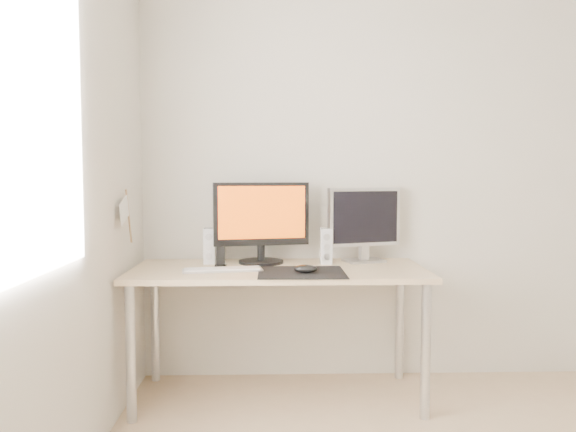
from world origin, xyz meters
name	(u,v)px	position (x,y,z in m)	size (l,w,h in m)	color
wall_back	(430,173)	(0.00, 1.75, 1.25)	(3.50, 3.50, 0.00)	silver
wall_left	(3,169)	(-1.75, 0.00, 1.25)	(3.50, 3.50, 0.00)	silver
window_pane	(4,83)	(-1.74, 0.00, 1.50)	(1.30, 1.30, 0.00)	white
mousepad	(301,272)	(-0.81, 1.22, 0.73)	(0.45, 0.40, 0.00)	black
mouse	(306,269)	(-0.79, 1.19, 0.75)	(0.12, 0.07, 0.04)	black
desk	(279,282)	(-0.93, 1.38, 0.65)	(1.60, 0.70, 0.73)	#D1B587
main_monitor	(261,219)	(-1.03, 1.54, 0.98)	(0.55, 0.31, 0.47)	black
second_monitor	(364,221)	(-0.43, 1.59, 0.97)	(0.44, 0.22, 0.43)	#B3B3B5
speaker_left	(210,246)	(-1.32, 1.54, 0.83)	(0.07, 0.08, 0.20)	white
speaker_right	(326,246)	(-0.66, 1.52, 0.83)	(0.07, 0.08, 0.20)	white
keyboard	(223,270)	(-1.23, 1.28, 0.74)	(0.43, 0.18, 0.02)	silver
phone_dock	(221,261)	(-1.25, 1.42, 0.76)	(0.06, 0.05, 0.11)	black
pennant	(126,212)	(-1.72, 1.24, 1.05)	(0.01, 0.23, 0.29)	#A57F54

